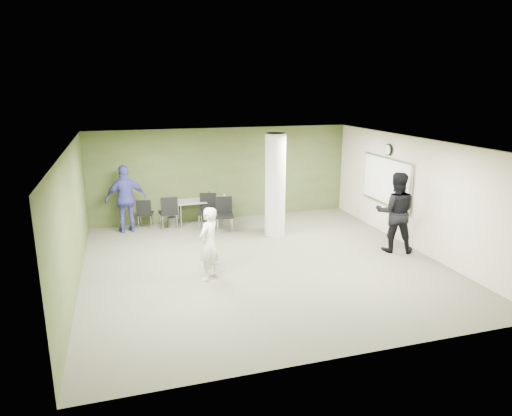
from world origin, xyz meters
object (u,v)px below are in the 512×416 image
object	(u,v)px
woman_white	(209,244)
man_black	(395,212)
folding_table	(203,201)
man_blue	(126,199)
chair_back_left	(145,212)

from	to	relation	value
woman_white	man_black	size ratio (longest dim) A/B	0.79
folding_table	man_blue	world-z (taller)	man_blue
woman_white	man_blue	size ratio (longest dim) A/B	0.83
chair_back_left	man_blue	xyz separation A→B (m)	(-0.49, -0.17, 0.45)
folding_table	chair_back_left	bearing A→B (deg)	178.09
chair_back_left	woman_white	distance (m)	4.24
man_black	woman_white	bearing A→B (deg)	29.76
folding_table	man_black	size ratio (longest dim) A/B	0.79
folding_table	man_blue	size ratio (longest dim) A/B	0.82
man_black	chair_back_left	bearing A→B (deg)	-7.43
chair_back_left	man_black	distance (m)	6.91
woman_white	man_black	world-z (taller)	man_black
man_black	man_blue	size ratio (longest dim) A/B	1.05
chair_back_left	man_blue	size ratio (longest dim) A/B	0.45
chair_back_left	woman_white	xyz separation A→B (m)	(1.08, -4.09, 0.29)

